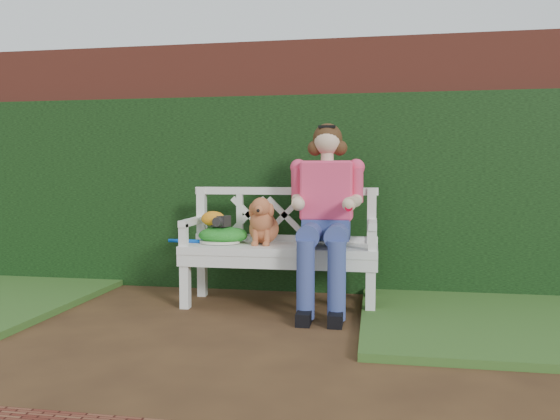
# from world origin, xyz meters

# --- Properties ---
(ground) EXTENTS (60.00, 60.00, 0.00)m
(ground) POSITION_xyz_m (0.00, 0.00, 0.00)
(ground) COLOR #382416
(brick_wall) EXTENTS (10.00, 0.30, 2.20)m
(brick_wall) POSITION_xyz_m (0.00, 1.90, 1.10)
(brick_wall) COLOR brown
(brick_wall) RESTS_ON ground
(ivy_hedge) EXTENTS (10.00, 0.18, 1.70)m
(ivy_hedge) POSITION_xyz_m (0.00, 1.68, 0.85)
(ivy_hedge) COLOR #1E481A
(ivy_hedge) RESTS_ON ground
(grass_right) EXTENTS (2.60, 2.00, 0.05)m
(grass_right) POSITION_xyz_m (2.40, 0.90, 0.03)
(grass_right) COLOR #355F24
(grass_right) RESTS_ON ground
(garden_bench) EXTENTS (1.62, 0.72, 0.48)m
(garden_bench) POSITION_xyz_m (0.46, 1.09, 0.24)
(garden_bench) COLOR white
(garden_bench) RESTS_ON ground
(seated_woman) EXTENTS (0.62, 0.81, 1.40)m
(seated_woman) POSITION_xyz_m (0.82, 1.07, 0.70)
(seated_woman) COLOR #ED4E50
(seated_woman) RESTS_ON ground
(dog) EXTENTS (0.30, 0.38, 0.37)m
(dog) POSITION_xyz_m (0.33, 1.10, 0.67)
(dog) COLOR brown
(dog) RESTS_ON garden_bench
(tennis_racket) EXTENTS (0.66, 0.43, 0.03)m
(tennis_racket) POSITION_xyz_m (-0.05, 1.07, 0.49)
(tennis_racket) COLOR silver
(tennis_racket) RESTS_ON garden_bench
(green_bag) EXTENTS (0.41, 0.33, 0.13)m
(green_bag) POSITION_xyz_m (-0.00, 1.10, 0.55)
(green_bag) COLOR green
(green_bag) RESTS_ON garden_bench
(camera_item) EXTENTS (0.15, 0.13, 0.09)m
(camera_item) POSITION_xyz_m (-0.01, 1.08, 0.66)
(camera_item) COLOR black
(camera_item) RESTS_ON green_bag
(baseball_glove) EXTENTS (0.21, 0.16, 0.12)m
(baseball_glove) POSITION_xyz_m (-0.08, 1.09, 0.67)
(baseball_glove) COLOR orange
(baseball_glove) RESTS_ON green_bag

